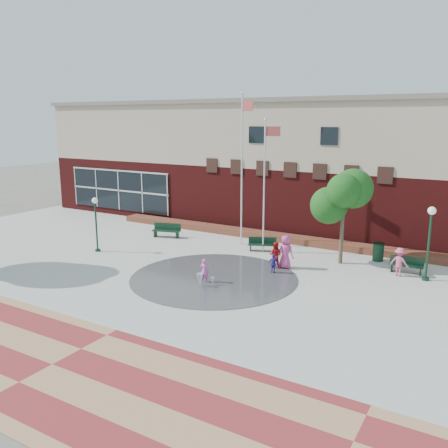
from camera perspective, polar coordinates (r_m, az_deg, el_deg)
The scene contains 22 objects.
ground at distance 21.64m, azimuth -5.46°, elevation -8.73°, with size 120.00×120.00×0.00m, color #666056.
plaza_concrete at distance 24.78m, azimuth 0.00°, elevation -5.87°, with size 46.00×18.00×0.01m, color #A8A8A0.
paver_band at distance 17.02m, azimuth -19.97°, elevation -15.63°, with size 46.00×6.00×0.01m, color maroon.
splash_pad at distance 23.97m, azimuth -1.22°, elevation -6.52°, with size 8.40×8.40×0.01m, color #383A3D.
library_building at distance 35.92m, azimuth 11.10°, elevation 7.21°, with size 44.40×10.40×9.20m.
flower_bed at distance 31.30m, azimuth 7.10°, elevation -2.05°, with size 26.00×1.20×0.40m, color maroon.
flagpole_left at distance 29.17m, azimuth 2.22°, elevation 7.43°, with size 1.02×0.52×9.41m.
flagpole_right at distance 27.84m, azimuth 4.96°, elevation 5.40°, with size 0.96×0.25×7.86m.
lamp_left at distance 29.18m, azimuth -15.16°, elevation 0.66°, with size 0.35×0.35×3.29m.
lamp_right at distance 25.04m, azimuth 23.49°, elevation -1.25°, with size 0.39×0.39×3.72m.
bench_left at distance 32.14m, azimuth -6.94°, elevation -1.09°, with size 1.97×1.02×0.95m.
bench_mid at distance 28.71m, azimuth 4.62°, elevation -2.77°, with size 1.73×1.08×0.85m.
bench_right at distance 26.37m, azimuth 21.05°, elevation -4.98°, with size 1.71×0.57×0.85m.
trash_can at distance 27.99m, azimuth 18.06°, elevation -3.20°, with size 0.64×0.64×1.05m.
tree_mid at distance 26.25m, azimuth 14.22°, elevation 3.31°, with size 3.09×3.09×5.21m.
water_jet_a at distance 22.78m, azimuth -2.91°, elevation -7.58°, with size 0.33×0.33×0.64m, color white.
water_jet_b at distance 22.92m, azimuth -1.39°, elevation -7.44°, with size 0.17×0.17×0.39m, color white.
child_splash at distance 23.18m, azimuth -2.38°, elevation -5.64°, with size 0.44×0.29×1.20m, color #E662BD.
adult_red at distance 25.49m, azimuth 6.18°, elevation -3.72°, with size 0.70×0.55×1.45m, color red.
adult_pink at distance 25.43m, azimuth 7.42°, elevation -3.36°, with size 0.89×0.58×1.82m, color #C84588.
child_blue at distance 24.65m, azimuth 5.98°, elevation -4.80°, with size 0.60×0.25×1.03m, color #3228A1.
person_bench at distance 25.61m, azimuth 20.35°, elevation -4.33°, with size 0.96×0.55×1.49m, color #E1537F.
Camera 1 is at (11.97, -16.24, 7.82)m, focal length 38.00 mm.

